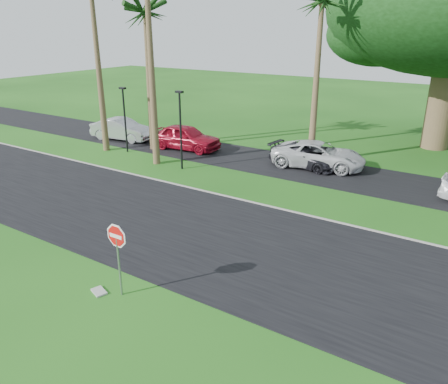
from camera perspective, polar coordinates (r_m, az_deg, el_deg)
ground at (r=16.96m, az=-7.14°, el=-7.81°), size 120.00×120.00×0.00m
road at (r=18.34m, az=-3.16°, el=-5.29°), size 120.00×8.00×0.02m
parking_strip at (r=26.94m, az=10.00°, el=3.12°), size 120.00×5.00×0.02m
curb at (r=21.45m, az=3.16°, el=-1.22°), size 120.00×0.12×0.06m
stop_sign_near at (r=13.92m, az=-13.76°, el=-6.79°), size 1.05×0.07×2.62m
palm_left_mid at (r=30.09m, az=-10.25°, el=21.73°), size 5.00×5.00×10.00m
palm_center at (r=27.10m, az=12.66°, el=22.72°), size 5.00×5.00×10.50m
streetlight_left at (r=30.23m, az=-12.85°, el=9.74°), size 0.45×0.25×4.34m
streetlight_right at (r=25.85m, az=-5.71°, el=8.66°), size 0.45×0.25×4.64m
car_silver at (r=33.91m, az=-13.17°, el=7.95°), size 5.02×2.38×1.59m
car_red at (r=30.54m, az=-5.05°, el=7.13°), size 5.17×2.47×1.71m
car_dark at (r=27.05m, az=10.40°, el=4.57°), size 4.60×2.31×1.28m
car_minivan at (r=27.05m, az=12.24°, el=4.72°), size 5.89×3.42×1.54m
utility_slab at (r=15.08m, az=-16.01°, el=-12.38°), size 0.63×0.51×0.06m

